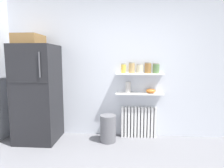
{
  "coord_description": "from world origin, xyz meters",
  "views": [
    {
      "loc": [
        0.05,
        -1.59,
        1.47
      ],
      "look_at": [
        -0.19,
        1.6,
        1.05
      ],
      "focal_mm": 30.64,
      "sensor_mm": 36.0,
      "label": 1
    }
  ],
  "objects": [
    {
      "name": "storage_jar_1",
      "position": [
        0.15,
        1.89,
        1.31
      ],
      "size": [
        0.11,
        0.11,
        0.2
      ],
      "color": "tan",
      "rests_on": "wall_shelf_upper"
    },
    {
      "name": "back_wall",
      "position": [
        0.0,
        2.05,
        1.3
      ],
      "size": [
        7.04,
        0.1,
        2.6
      ],
      "primitive_type": "cube",
      "color": "silver",
      "rests_on": "ground_plane"
    },
    {
      "name": "refrigerator",
      "position": [
        -1.53,
        1.66,
        0.9
      ],
      "size": [
        0.7,
        0.7,
        1.89
      ],
      "color": "black",
      "rests_on": "ground_plane"
    },
    {
      "name": "trash_bin",
      "position": [
        -0.26,
        1.66,
        0.24
      ],
      "size": [
        0.28,
        0.28,
        0.48
      ],
      "primitive_type": "cylinder",
      "color": "slate",
      "rests_on": "ground_plane"
    },
    {
      "name": "radiator",
      "position": [
        0.29,
        1.92,
        0.29
      ],
      "size": [
        0.65,
        0.12,
        0.57
      ],
      "color": "white",
      "rests_on": "ground_plane"
    },
    {
      "name": "shelf_bowl",
      "position": [
        0.5,
        1.89,
        0.89
      ],
      "size": [
        0.18,
        0.18,
        0.08
      ],
      "primitive_type": "ellipsoid",
      "color": "orange",
      "rests_on": "wall_shelf_lower"
    },
    {
      "name": "storage_jar_0",
      "position": [
        0.0,
        1.89,
        1.3
      ],
      "size": [
        0.09,
        0.09,
        0.18
      ],
      "color": "yellow",
      "rests_on": "wall_shelf_upper"
    },
    {
      "name": "storage_jar_4",
      "position": [
        0.58,
        1.89,
        1.31
      ],
      "size": [
        0.12,
        0.12,
        0.18
      ],
      "color": "#5B7F4C",
      "rests_on": "wall_shelf_upper"
    },
    {
      "name": "vase",
      "position": [
        0.09,
        1.89,
        0.95
      ],
      "size": [
        0.09,
        0.09,
        0.2
      ],
      "primitive_type": "cylinder",
      "color": "#B2ADA8",
      "rests_on": "wall_shelf_lower"
    },
    {
      "name": "storage_jar_3",
      "position": [
        0.44,
        1.89,
        1.31
      ],
      "size": [
        0.12,
        0.12,
        0.2
      ],
      "color": "olive",
      "rests_on": "wall_shelf_upper"
    },
    {
      "name": "wall_shelf_upper",
      "position": [
        0.29,
        1.89,
        1.2
      ],
      "size": [
        0.87,
        0.22,
        0.02
      ],
      "primitive_type": "cube",
      "color": "white"
    },
    {
      "name": "wall_shelf_lower",
      "position": [
        0.29,
        1.89,
        0.84
      ],
      "size": [
        0.87,
        0.22,
        0.02
      ],
      "primitive_type": "cube",
      "color": "white"
    },
    {
      "name": "storage_jar_2",
      "position": [
        0.29,
        1.89,
        1.3
      ],
      "size": [
        0.12,
        0.12,
        0.17
      ],
      "color": "beige",
      "rests_on": "wall_shelf_upper"
    }
  ]
}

